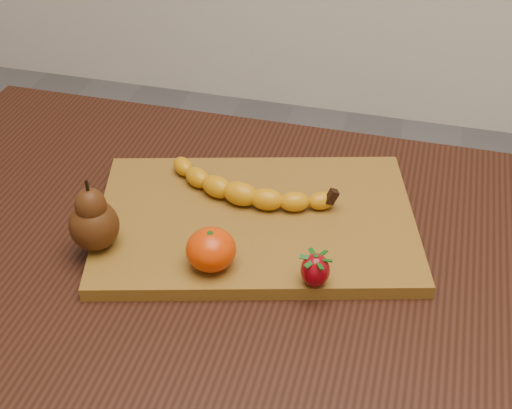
% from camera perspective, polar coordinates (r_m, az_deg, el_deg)
% --- Properties ---
extents(table, '(1.00, 0.70, 0.76)m').
position_cam_1_polar(table, '(1.07, -4.60, -6.99)').
color(table, black).
rests_on(table, ground).
extents(cutting_board, '(0.51, 0.41, 0.02)m').
position_cam_1_polar(cutting_board, '(1.02, 0.00, -1.34)').
color(cutting_board, brown).
rests_on(cutting_board, table).
extents(banana, '(0.23, 0.09, 0.04)m').
position_cam_1_polar(banana, '(1.03, -1.26, 0.87)').
color(banana, '#C98409').
rests_on(banana, cutting_board).
extents(pear, '(0.08, 0.08, 0.10)m').
position_cam_1_polar(pear, '(0.96, -12.97, -0.75)').
color(pear, '#41200A').
rests_on(pear, cutting_board).
extents(mandarin, '(0.09, 0.09, 0.06)m').
position_cam_1_polar(mandarin, '(0.92, -3.63, -3.62)').
color(mandarin, '#CA3302').
rests_on(mandarin, cutting_board).
extents(strawberry, '(0.04, 0.04, 0.05)m').
position_cam_1_polar(strawberry, '(0.90, 4.76, -5.18)').
color(strawberry, maroon).
rests_on(strawberry, cutting_board).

